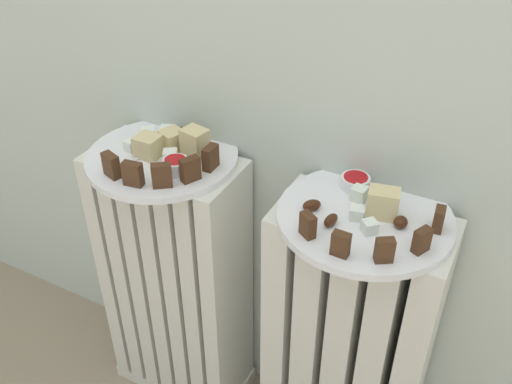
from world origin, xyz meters
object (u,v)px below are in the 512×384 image
at_px(radiator_right, 346,352).
at_px(jam_bowl_left, 176,165).
at_px(jam_bowl_right, 355,181).
at_px(plate_left, 162,157).
at_px(plate_right, 365,217).
at_px(fork, 149,150).
at_px(radiator_left, 177,285).

height_order(radiator_right, jam_bowl_left, jam_bowl_left).
bearing_deg(jam_bowl_right, plate_left, -169.80).
height_order(radiator_right, plate_right, plate_right).
bearing_deg(plate_right, fork, -179.94).
bearing_deg(fork, plate_right, 0.06).
relative_size(radiator_left, plate_right, 2.25).
height_order(jam_bowl_left, fork, jam_bowl_left).
bearing_deg(jam_bowl_right, radiator_right, -57.50).
bearing_deg(jam_bowl_left, radiator_left, 147.25).
height_order(plate_left, plate_right, same).
xyz_separation_m(radiator_right, fork, (-0.39, -0.00, 0.32)).
distance_m(radiator_right, jam_bowl_left, 0.46).
height_order(plate_left, fork, fork).
distance_m(radiator_left, plate_left, 0.31).
relative_size(plate_right, fork, 2.54).
xyz_separation_m(radiator_right, jam_bowl_right, (-0.04, 0.06, 0.33)).
distance_m(plate_left, jam_bowl_right, 0.34).
bearing_deg(plate_right, plate_left, 180.00).
distance_m(plate_left, fork, 0.03).
xyz_separation_m(radiator_right, plate_left, (-0.37, 0.00, 0.31)).
xyz_separation_m(jam_bowl_right, fork, (-0.36, -0.06, -0.01)).
height_order(radiator_right, jam_bowl_right, jam_bowl_right).
relative_size(radiator_left, fork, 5.73).
bearing_deg(jam_bowl_right, jam_bowl_left, -161.46).
relative_size(radiator_right, fork, 5.73).
relative_size(radiator_right, jam_bowl_left, 13.92).
distance_m(radiator_left, fork, 0.32).
bearing_deg(plate_left, jam_bowl_right, 10.20).
bearing_deg(plate_left, radiator_right, 0.00).
bearing_deg(radiator_right, jam_bowl_left, -173.90).
distance_m(plate_left, jam_bowl_left, 0.07).
xyz_separation_m(radiator_left, jam_bowl_left, (0.05, -0.03, 0.33)).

